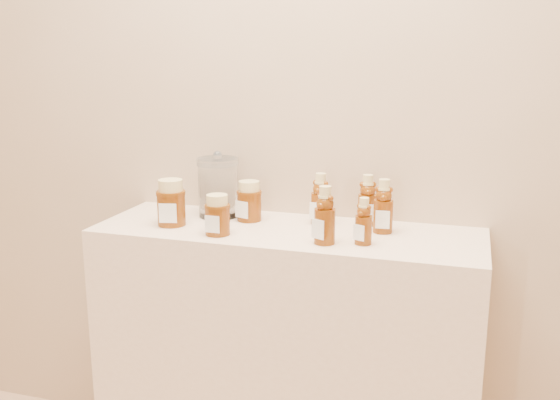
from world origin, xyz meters
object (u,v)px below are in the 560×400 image
(bear_bottle_back_left, at_px, (320,195))
(glass_canister, at_px, (218,185))
(bear_bottle_front_left, at_px, (325,211))
(honey_jar_left, at_px, (171,202))
(display_table, at_px, (286,362))

(bear_bottle_back_left, bearing_deg, glass_canister, -163.24)
(bear_bottle_front_left, bearing_deg, honey_jar_left, -160.85)
(glass_canister, bearing_deg, bear_bottle_front_left, -25.57)
(display_table, height_order, glass_canister, glass_canister)
(bear_bottle_back_left, xyz_separation_m, glass_canister, (-0.35, -0.01, 0.01))
(bear_bottle_back_left, height_order, bear_bottle_front_left, bear_bottle_front_left)
(bear_bottle_front_left, xyz_separation_m, honey_jar_left, (-0.51, 0.05, -0.02))
(glass_canister, bearing_deg, display_table, -18.83)
(bear_bottle_back_left, bearing_deg, display_table, -114.32)
(glass_canister, bearing_deg, honey_jar_left, -124.33)
(bear_bottle_back_left, height_order, glass_canister, glass_canister)
(honey_jar_left, distance_m, glass_canister, 0.18)
(bear_bottle_front_left, bearing_deg, display_table, 168.50)
(honey_jar_left, height_order, glass_canister, glass_canister)
(display_table, bearing_deg, honey_jar_left, -171.28)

